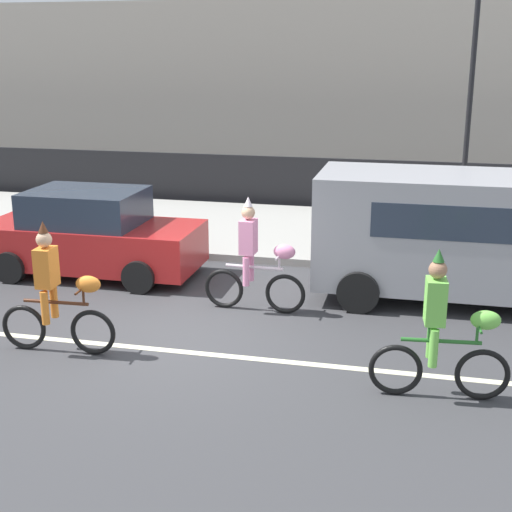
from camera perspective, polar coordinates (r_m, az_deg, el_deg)
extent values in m
plane|color=#38383A|center=(10.90, -6.67, -6.44)|extent=(80.00, 80.00, 0.00)
cube|color=beige|center=(10.46, -7.59, -7.43)|extent=(36.00, 0.14, 0.01)
cube|color=#9E9B93|center=(16.83, 0.74, 2.09)|extent=(60.00, 5.00, 0.15)
cube|color=black|center=(19.48, 2.59, 5.89)|extent=(40.00, 0.08, 1.40)
cube|color=#B2A899|center=(28.33, -1.01, 13.54)|extent=(28.00, 8.00, 5.74)
torus|color=black|center=(10.37, -12.92, -5.97)|extent=(0.67, 0.10, 0.67)
torus|color=black|center=(10.81, -18.06, -5.44)|extent=(0.67, 0.10, 0.67)
cylinder|color=#4C2614|center=(10.43, -15.72, -3.59)|extent=(0.97, 0.09, 0.05)
cylinder|color=#4C2614|center=(10.47, -16.49, -3.06)|extent=(0.04, 0.04, 0.18)
cylinder|color=#4C2614|center=(10.22, -13.64, -3.16)|extent=(0.04, 0.04, 0.23)
cylinder|color=#4C2614|center=(10.19, -13.69, -2.55)|extent=(0.05, 0.50, 0.03)
ellipsoid|color=orange|center=(10.13, -13.28, -2.21)|extent=(0.37, 0.22, 0.24)
cube|color=orange|center=(10.32, -16.43, -0.88)|extent=(0.25, 0.33, 0.56)
sphere|color=tan|center=(10.22, -16.61, 1.27)|extent=(0.22, 0.22, 0.22)
cone|color=#4C2614|center=(10.17, -16.69, 2.25)|extent=(0.14, 0.14, 0.16)
cylinder|color=orange|center=(10.37, -16.53, -4.00)|extent=(0.11, 0.11, 0.48)
cylinder|color=orange|center=(10.61, -15.86, -3.50)|extent=(0.11, 0.11, 0.48)
torus|color=black|center=(11.66, 2.36, -3.05)|extent=(0.67, 0.09, 0.67)
torus|color=black|center=(11.92, -2.58, -2.61)|extent=(0.67, 0.09, 0.67)
cylinder|color=silver|center=(11.65, -0.14, -0.90)|extent=(0.97, 0.08, 0.05)
cylinder|color=silver|center=(11.66, -0.85, -0.42)|extent=(0.04, 0.04, 0.18)
cylinder|color=silver|center=(11.51, 1.88, -0.51)|extent=(0.04, 0.04, 0.23)
cylinder|color=silver|center=(11.48, 1.88, 0.04)|extent=(0.05, 0.50, 0.03)
ellipsoid|color=pink|center=(11.44, 2.29, 0.34)|extent=(0.37, 0.21, 0.24)
cube|color=pink|center=(11.53, -0.62, 1.56)|extent=(0.25, 0.33, 0.56)
sphere|color=tan|center=(11.44, -0.63, 3.50)|extent=(0.22, 0.22, 0.22)
cone|color=silver|center=(11.40, -0.63, 4.38)|extent=(0.14, 0.14, 0.16)
cylinder|color=pink|center=(11.56, -0.80, -1.25)|extent=(0.11, 0.11, 0.48)
cylinder|color=pink|center=(11.81, -0.43, -0.86)|extent=(0.11, 0.11, 0.48)
torus|color=black|center=(9.28, 17.65, -9.04)|extent=(0.67, 0.13, 0.67)
torus|color=black|center=(9.15, 11.09, -8.92)|extent=(0.67, 0.13, 0.67)
cylinder|color=#266626|center=(9.04, 14.58, -6.61)|extent=(0.97, 0.14, 0.05)
cylinder|color=#266626|center=(8.99, 13.67, -6.06)|extent=(0.04, 0.04, 0.18)
cylinder|color=#266626|center=(9.06, 17.28, -5.99)|extent=(0.04, 0.04, 0.23)
cylinder|color=#266626|center=(9.02, 17.34, -5.31)|extent=(0.08, 0.50, 0.03)
ellipsoid|color=#72CC4C|center=(9.01, 17.91, -4.91)|extent=(0.38, 0.23, 0.24)
cube|color=#72CC4C|center=(8.85, 14.17, -3.54)|extent=(0.27, 0.34, 0.56)
sphere|color=#9E7051|center=(8.72, 14.35, -1.07)|extent=(0.22, 0.22, 0.22)
cone|color=#266626|center=(8.67, 14.43, 0.07)|extent=(0.14, 0.14, 0.16)
cylinder|color=#72CC4C|center=(8.91, 14.02, -7.18)|extent=(0.11, 0.11, 0.48)
cylinder|color=#72CC4C|center=(9.17, 13.84, -6.49)|extent=(0.11, 0.11, 0.48)
cube|color=#99999E|center=(12.52, 16.53, 1.92)|extent=(5.00, 2.00, 1.90)
cube|color=#283342|center=(12.48, 18.49, 3.35)|extent=(3.90, 2.02, 0.56)
cylinder|color=black|center=(11.81, 8.18, -2.86)|extent=(0.70, 0.22, 0.70)
cylinder|color=black|center=(13.71, 8.94, -0.20)|extent=(0.70, 0.22, 0.70)
cube|color=#AD1E1E|center=(13.96, -12.92, 0.95)|extent=(4.10, 1.72, 0.80)
cube|color=#232D3D|center=(13.84, -13.48, 3.85)|extent=(2.10, 1.58, 0.64)
cylinder|color=black|center=(12.79, -9.36, -1.66)|extent=(0.60, 0.20, 0.60)
cylinder|color=black|center=(14.32, -6.77, 0.38)|extent=(0.60, 0.20, 0.60)
cylinder|color=black|center=(13.93, -19.08, -0.87)|extent=(0.60, 0.20, 0.60)
cylinder|color=black|center=(15.35, -15.74, 0.95)|extent=(0.60, 0.20, 0.60)
cylinder|color=black|center=(16.86, 16.69, 11.19)|extent=(0.12, 0.12, 5.50)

